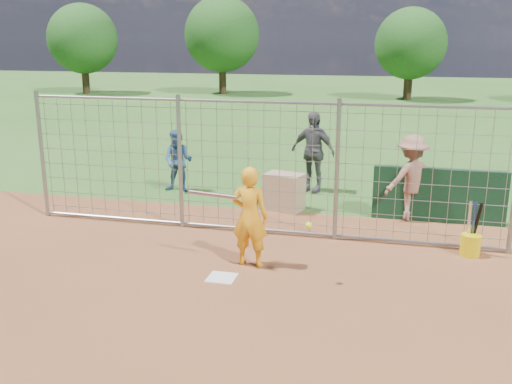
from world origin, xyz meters
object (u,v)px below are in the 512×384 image
(batter, at_px, (250,217))
(equipment_bin, at_px, (284,192))
(bystander_b, at_px, (313,152))
(bystander_c, at_px, (411,178))
(bucket_with_bats, at_px, (471,242))
(bystander_a, at_px, (178,161))

(batter, distance_m, equipment_bin, 3.24)
(batter, relative_size, equipment_bin, 2.08)
(batter, relative_size, bystander_b, 0.85)
(batter, relative_size, bystander_c, 0.95)
(batter, distance_m, bucket_with_bats, 3.84)
(batter, xyz_separation_m, bystander_c, (2.55, 3.16, 0.04))
(bystander_b, xyz_separation_m, bystander_c, (2.27, -1.77, -0.10))
(bystander_c, bearing_deg, bystander_b, -72.67)
(bystander_a, bearing_deg, equipment_bin, -19.51)
(equipment_bin, bearing_deg, bystander_a, 175.75)
(bystander_b, height_order, bucket_with_bats, bystander_b)
(bystander_b, relative_size, bystander_c, 1.11)
(batter, height_order, bystander_a, batter)
(bystander_a, xyz_separation_m, bystander_c, (5.40, -0.95, 0.13))
(batter, height_order, bystander_b, bystander_b)
(bystander_c, xyz_separation_m, bucket_with_bats, (1.01, -1.85, -0.63))
(bystander_b, height_order, equipment_bin, bystander_b)
(bystander_a, height_order, bystander_c, bystander_c)
(equipment_bin, bearing_deg, bystander_c, 12.84)
(bystander_b, distance_m, bystander_c, 2.88)
(bystander_c, distance_m, bucket_with_bats, 2.20)
(batter, bearing_deg, equipment_bin, -84.99)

